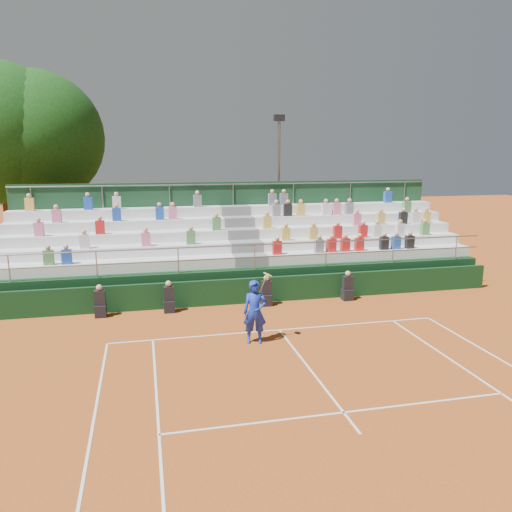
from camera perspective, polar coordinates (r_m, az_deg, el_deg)
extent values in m
plane|color=#A84F1C|center=(16.71, 2.68, -8.45)|extent=(90.00, 90.00, 0.00)
cube|color=white|center=(16.71, 2.68, -8.44)|extent=(11.00, 0.06, 0.01)
cube|color=white|center=(13.89, 6.27, -12.85)|extent=(0.06, 6.40, 0.01)
cube|color=white|center=(11.98, 9.99, -17.20)|extent=(8.22, 0.06, 0.01)
cube|color=black|center=(19.51, 0.19, -3.91)|extent=(20.00, 0.15, 1.00)
cube|color=black|center=(18.78, -17.33, -5.99)|extent=(0.40, 0.40, 0.44)
cube|color=black|center=(18.64, -17.42, -4.59)|extent=(0.38, 0.25, 0.55)
sphere|color=tan|center=(18.54, -17.49, -3.46)|extent=(0.22, 0.22, 0.22)
cube|color=black|center=(18.72, -9.89, -5.68)|extent=(0.40, 0.40, 0.44)
cube|color=black|center=(18.58, -9.94, -4.26)|extent=(0.38, 0.25, 0.55)
sphere|color=tan|center=(18.48, -9.98, -3.13)|extent=(0.22, 0.22, 0.22)
cube|color=black|center=(19.23, 1.19, -5.03)|extent=(0.40, 0.40, 0.44)
cube|color=black|center=(19.09, 1.19, -3.65)|extent=(0.38, 0.25, 0.55)
sphere|color=tan|center=(18.99, 1.20, -2.54)|extent=(0.22, 0.22, 0.22)
cube|color=black|center=(20.25, 10.37, -4.35)|extent=(0.40, 0.40, 0.44)
cube|color=black|center=(20.13, 10.42, -3.04)|extent=(0.38, 0.25, 0.55)
sphere|color=tan|center=(20.03, 10.46, -1.98)|extent=(0.22, 0.22, 0.22)
cube|color=black|center=(22.43, -1.58, -1.58)|extent=(20.00, 5.20, 1.20)
cube|color=silver|center=(20.24, -15.67, -1.13)|extent=(9.30, 0.85, 0.42)
cube|color=silver|center=(22.36, 12.84, 0.21)|extent=(9.30, 0.85, 0.42)
cube|color=slate|center=(20.65, -0.69, -0.44)|extent=(1.40, 0.85, 0.42)
cube|color=silver|center=(20.99, -15.63, 0.49)|extent=(9.30, 0.85, 0.42)
cube|color=silver|center=(23.04, 11.98, 1.65)|extent=(9.30, 0.85, 0.42)
cube|color=slate|center=(21.38, -1.17, 1.13)|extent=(1.40, 0.85, 0.42)
cube|color=silver|center=(21.75, -15.59, 2.01)|extent=(9.30, 0.85, 0.42)
cube|color=silver|center=(23.73, 11.18, 3.00)|extent=(9.30, 0.85, 0.42)
cube|color=slate|center=(22.13, -1.62, 2.59)|extent=(1.40, 0.85, 0.42)
cube|color=silver|center=(22.53, -15.55, 3.41)|extent=(9.30, 0.85, 0.42)
cube|color=silver|center=(24.45, 10.41, 4.27)|extent=(9.30, 0.85, 0.42)
cube|color=slate|center=(22.89, -2.04, 3.96)|extent=(1.40, 0.85, 0.42)
cube|color=silver|center=(23.32, -15.52, 4.73)|extent=(9.30, 0.85, 0.42)
cube|color=silver|center=(25.18, 9.69, 5.48)|extent=(9.30, 0.85, 0.42)
cube|color=slate|center=(23.67, -2.43, 5.24)|extent=(1.40, 0.85, 0.42)
cube|color=#173D22|center=(24.30, -2.64, 3.29)|extent=(20.00, 0.12, 4.40)
cylinder|color=gray|center=(19.65, -0.16, 1.29)|extent=(20.00, 0.05, 0.05)
cylinder|color=gray|center=(23.98, -2.64, 8.23)|extent=(20.00, 0.05, 0.05)
cube|color=#4C8C4C|center=(20.28, -22.62, -0.16)|extent=(0.36, 0.24, 0.56)
cube|color=#1E4CB2|center=(20.18, -20.82, -0.08)|extent=(0.36, 0.24, 0.56)
cube|color=silver|center=(20.86, -19.00, 1.59)|extent=(0.36, 0.24, 0.56)
cube|color=pink|center=(20.72, -12.47, 1.89)|extent=(0.36, 0.24, 0.56)
cube|color=#4C8C4C|center=(20.81, -7.45, 2.11)|extent=(0.36, 0.24, 0.56)
cube|color=pink|center=(21.90, -23.56, 2.82)|extent=(0.36, 0.24, 0.56)
cube|color=red|center=(21.57, -17.40, 3.14)|extent=(0.36, 0.24, 0.56)
cube|color=#4C8C4C|center=(21.72, -4.54, 3.70)|extent=(0.36, 0.24, 0.56)
cube|color=pink|center=(22.57, -21.82, 4.27)|extent=(0.36, 0.24, 0.56)
cube|color=#1E4CB2|center=(22.32, -15.63, 4.60)|extent=(0.36, 0.24, 0.56)
cube|color=#1E4CB2|center=(22.30, -10.95, 4.82)|extent=(0.36, 0.24, 0.56)
cube|color=pink|center=(22.32, -9.49, 4.88)|extent=(0.36, 0.24, 0.56)
cube|color=gold|center=(23.57, -24.45, 5.37)|extent=(0.36, 0.24, 0.56)
cube|color=#1E4CB2|center=(23.21, -18.65, 5.73)|extent=(0.36, 0.24, 0.56)
cube|color=silver|center=(23.12, -15.63, 5.89)|extent=(0.36, 0.24, 0.56)
cube|color=slate|center=(23.22, -6.70, 6.26)|extent=(0.36, 0.24, 0.56)
cube|color=red|center=(20.66, 2.43, 0.95)|extent=(0.36, 0.24, 0.56)
cube|color=slate|center=(21.21, 7.20, 1.15)|extent=(0.36, 0.24, 0.56)
cube|color=red|center=(21.41, 8.63, 1.20)|extent=(0.36, 0.24, 0.56)
cube|color=red|center=(21.64, 10.16, 1.26)|extent=(0.36, 0.24, 0.56)
cube|color=red|center=(21.90, 11.72, 1.33)|extent=(0.36, 0.24, 0.56)
cube|color=black|center=(22.40, 14.43, 1.43)|extent=(0.36, 0.24, 0.56)
cube|color=#1E4CB2|center=(22.66, 15.71, 1.48)|extent=(0.36, 0.24, 0.56)
cube|color=black|center=(22.98, 17.15, 1.53)|extent=(0.36, 0.24, 0.56)
cube|color=gold|center=(21.56, 3.40, 2.52)|extent=(0.36, 0.24, 0.56)
cube|color=gold|center=(21.94, 6.55, 2.63)|extent=(0.36, 0.24, 0.56)
cube|color=red|center=(22.33, 9.29, 2.71)|extent=(0.36, 0.24, 0.56)
cube|color=red|center=(22.81, 12.12, 2.79)|extent=(0.36, 0.24, 0.56)
cube|color=silver|center=(23.10, 13.64, 2.83)|extent=(0.36, 0.24, 0.56)
cube|color=silver|center=(23.62, 16.11, 2.89)|extent=(0.36, 0.24, 0.56)
cube|color=#4C8C4C|center=(24.26, 18.74, 2.95)|extent=(0.36, 0.24, 0.56)
cube|color=gold|center=(22.15, 1.27, 3.89)|extent=(0.36, 0.24, 0.56)
cube|color=pink|center=(23.54, 11.43, 4.13)|extent=(0.36, 0.24, 0.56)
cube|color=gold|center=(24.06, 14.04, 4.17)|extent=(0.36, 0.24, 0.56)
cube|color=black|center=(24.59, 16.46, 4.20)|extent=(0.36, 0.24, 0.56)
cube|color=silver|center=(24.91, 17.72, 4.21)|extent=(0.36, 0.24, 0.56)
cube|color=gold|center=(25.20, 18.86, 4.22)|extent=(0.36, 0.24, 0.56)
cube|color=slate|center=(23.07, 2.33, 5.25)|extent=(0.36, 0.24, 0.56)
cube|color=black|center=(23.22, 3.66, 5.28)|extent=(0.36, 0.24, 0.56)
cube|color=gold|center=(23.41, 5.13, 5.30)|extent=(0.36, 0.24, 0.56)
cube|color=silver|center=(23.81, 7.97, 5.35)|extent=(0.36, 0.24, 0.56)
cube|color=pink|center=(24.01, 9.18, 5.36)|extent=(0.36, 0.24, 0.56)
cube|color=slate|center=(24.26, 10.61, 5.38)|extent=(0.36, 0.24, 0.56)
cube|color=#4C8C4C|center=(25.60, 16.85, 5.40)|extent=(0.36, 0.24, 0.56)
cube|color=slate|center=(23.86, 1.87, 6.48)|extent=(0.36, 0.24, 0.56)
cube|color=slate|center=(24.01, 3.19, 6.50)|extent=(0.36, 0.24, 0.56)
cube|color=#1E4CB2|center=(26.01, 14.81, 6.54)|extent=(0.36, 0.24, 0.56)
imported|color=#162DAB|center=(15.33, -0.13, -6.43)|extent=(0.79, 0.59, 1.97)
cylinder|color=gray|center=(15.14, 0.80, -3.26)|extent=(0.26, 0.03, 0.51)
cylinder|color=#E5D866|center=(15.10, 1.35, -2.12)|extent=(0.26, 0.28, 0.14)
cylinder|color=#382014|center=(29.05, -26.28, 2.95)|extent=(0.50, 0.50, 3.88)
sphere|color=#10360E|center=(28.81, -27.16, 12.37)|extent=(7.09, 7.09, 7.09)
cylinder|color=#382014|center=(28.99, -23.05, 3.13)|extent=(0.50, 0.50, 3.79)
sphere|color=#10360E|center=(28.74, -23.81, 12.26)|extent=(6.82, 6.82, 6.82)
cylinder|color=gray|center=(28.32, 2.59, 7.60)|extent=(0.16, 0.16, 7.45)
cube|color=black|center=(28.30, 2.67, 15.50)|extent=(0.60, 0.25, 0.35)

